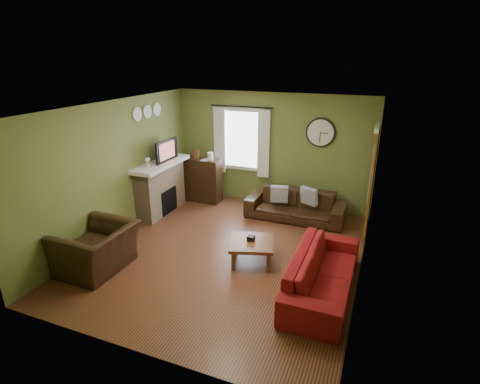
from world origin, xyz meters
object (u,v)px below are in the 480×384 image
at_px(sofa_red, 323,273).
at_px(coffee_table, 251,251).
at_px(bookshelf, 203,180).
at_px(armchair, 97,249).
at_px(sofa_brown, 295,205).

xyz_separation_m(sofa_red, coffee_table, (-1.29, 0.41, -0.13)).
distance_m(bookshelf, armchair, 3.43).
xyz_separation_m(sofa_brown, coffee_table, (-0.26, -2.05, -0.11)).
bearing_deg(bookshelf, sofa_brown, -5.20).
bearing_deg(sofa_red, bookshelf, 51.53).
height_order(bookshelf, sofa_brown, bookshelf).
distance_m(sofa_red, armchair, 3.65).
distance_m(sofa_red, coffee_table, 1.36).
bearing_deg(coffee_table, bookshelf, 132.57).
relative_size(bookshelf, armchair, 0.90).
relative_size(armchair, coffee_table, 1.61).
distance_m(armchair, coffee_table, 2.57).
height_order(bookshelf, coffee_table, bookshelf).
height_order(bookshelf, armchair, bookshelf).
bearing_deg(armchair, sofa_red, 102.12).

